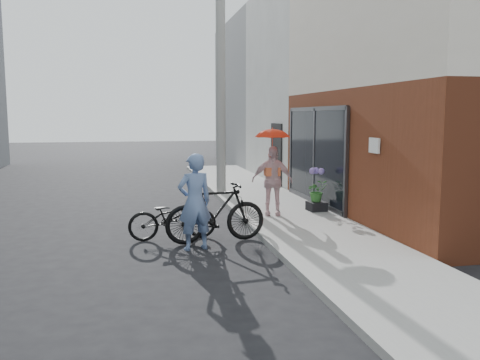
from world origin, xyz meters
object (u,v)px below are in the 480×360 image
object	(u,v)px
officer	(195,202)
kimono_woman	(272,181)
bike_right	(216,212)
planter	(317,206)
utility_pole	(221,78)
bike_left	(173,217)

from	to	relation	value
officer	kimono_woman	xyz separation A→B (m)	(2.06, 2.26, 0.04)
officer	bike_right	world-z (taller)	officer
kimono_woman	planter	size ratio (longest dim) A/B	3.85
utility_pole	officer	world-z (taller)	utility_pole
officer	bike_right	distance (m)	0.69
officer	bike_left	xyz separation A→B (m)	(-0.34, 0.83, -0.42)
bike_right	officer	bearing A→B (deg)	127.30
officer	bike_right	bearing A→B (deg)	-149.80
kimono_woman	utility_pole	bearing A→B (deg)	111.53
bike_right	planter	world-z (taller)	bike_right
utility_pole	bike_right	distance (m)	6.45
bike_left	bike_right	world-z (taller)	bike_right
officer	planter	world-z (taller)	officer
officer	kimono_woman	size ratio (longest dim) A/B	1.09
bike_right	planter	xyz separation A→B (m)	(2.80, 2.08, -0.36)
bike_left	planter	distance (m)	3.98
bike_right	kimono_woman	world-z (taller)	kimono_woman
utility_pole	kimono_woman	size ratio (longest dim) A/B	4.40
bike_left	kimono_woman	bearing A→B (deg)	-61.92
bike_right	kimono_woman	size ratio (longest dim) A/B	1.23
bike_right	kimono_woman	bearing A→B (deg)	-48.64
bike_right	planter	size ratio (longest dim) A/B	4.72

